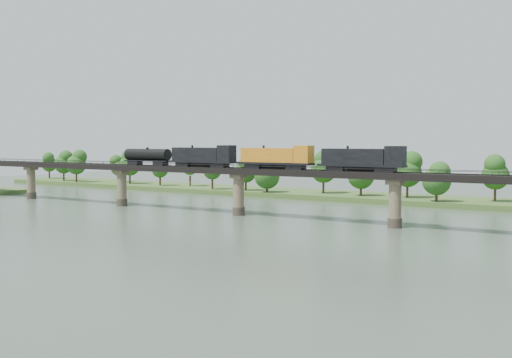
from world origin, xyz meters
The scene contains 6 objects.
ground centered at (0.00, 0.00, 0.00)m, with size 400.00×400.00×0.00m, color #374638.
far_bank centered at (0.00, 85.00, 0.80)m, with size 300.00×24.00×1.60m, color #365321.
bridge centered at (0.00, 30.00, 5.46)m, with size 236.00×30.00×11.50m.
bridge_superstructure centered at (0.00, 30.00, 11.79)m, with size 220.00×4.90×0.75m.
far_treeline centered at (-8.21, 80.52, 8.83)m, with size 289.06×17.54×13.60m.
freight_train centered at (3.29, 30.00, 14.13)m, with size 79.93×3.11×5.50m.
Camera 1 is at (90.57, -95.69, 17.98)m, focal length 45.00 mm.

